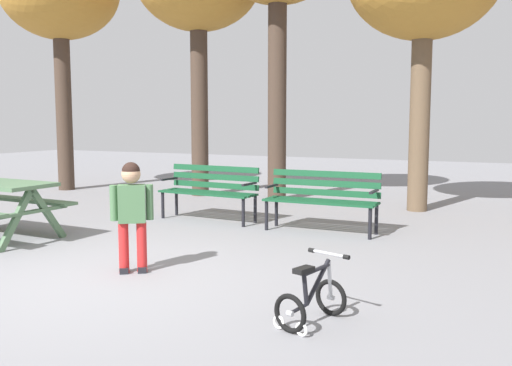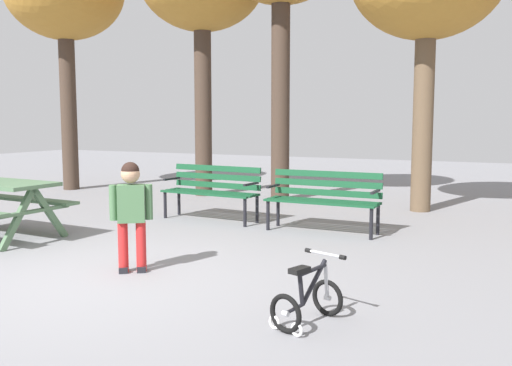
{
  "view_description": "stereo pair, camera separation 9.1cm",
  "coord_description": "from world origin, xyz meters",
  "px_view_note": "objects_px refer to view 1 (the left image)",
  "views": [
    {
      "loc": [
        3.81,
        -4.29,
        1.59
      ],
      "look_at": [
        1.03,
        1.64,
        0.85
      ],
      "focal_mm": 39.91,
      "sensor_mm": 36.0,
      "label": 1
    },
    {
      "loc": [
        3.9,
        -4.25,
        1.59
      ],
      "look_at": [
        1.03,
        1.64,
        0.85
      ],
      "focal_mm": 39.91,
      "sensor_mm": 36.0,
      "label": 2
    }
  ],
  "objects_px": {
    "park_bench_left": "(322,196)",
    "child_standing": "(132,207)",
    "park_bench_far_left": "(210,188)",
    "kids_bicycle": "(311,299)"
  },
  "relations": [
    {
      "from": "park_bench_far_left",
      "to": "child_standing",
      "type": "relative_size",
      "value": 1.41
    },
    {
      "from": "park_bench_far_left",
      "to": "child_standing",
      "type": "bearing_deg",
      "value": -75.15
    },
    {
      "from": "park_bench_left",
      "to": "child_standing",
      "type": "xyz_separation_m",
      "value": [
        -1.09,
        -2.9,
        0.17
      ]
    },
    {
      "from": "park_bench_far_left",
      "to": "child_standing",
      "type": "xyz_separation_m",
      "value": [
        0.81,
        -3.04,
        0.17
      ]
    },
    {
      "from": "child_standing",
      "to": "kids_bicycle",
      "type": "height_order",
      "value": "child_standing"
    },
    {
      "from": "park_bench_left",
      "to": "child_standing",
      "type": "bearing_deg",
      "value": -110.53
    },
    {
      "from": "park_bench_left",
      "to": "child_standing",
      "type": "relative_size",
      "value": 1.39
    },
    {
      "from": "child_standing",
      "to": "kids_bicycle",
      "type": "relative_size",
      "value": 1.84
    },
    {
      "from": "park_bench_left",
      "to": "kids_bicycle",
      "type": "xyz_separation_m",
      "value": [
        1.1,
        -3.54,
        -0.31
      ]
    },
    {
      "from": "park_bench_far_left",
      "to": "kids_bicycle",
      "type": "distance_m",
      "value": 4.75
    }
  ]
}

